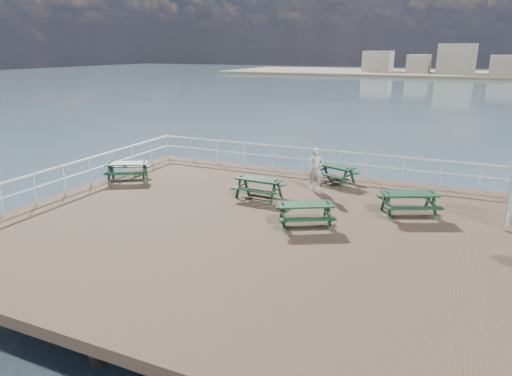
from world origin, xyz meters
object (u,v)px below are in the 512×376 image
at_px(picnic_table_a, 127,167).
at_px(person, 316,169).
at_px(picnic_table_c, 409,199).
at_px(picnic_table_e, 305,210).
at_px(picnic_table_d, 259,184).
at_px(picnic_table_b, 335,170).

bearing_deg(picnic_table_a, person, -16.28).
distance_m(picnic_table_c, picnic_table_e, 3.72).
bearing_deg(picnic_table_d, picnic_table_e, -37.39).
distance_m(picnic_table_c, person, 3.98).
bearing_deg(picnic_table_c, picnic_table_a, 157.32).
relative_size(picnic_table_d, person, 1.03).
height_order(picnic_table_d, picnic_table_e, picnic_table_e).
relative_size(picnic_table_a, person, 1.29).
distance_m(picnic_table_a, picnic_table_b, 8.78).
height_order(picnic_table_a, person, person).
relative_size(picnic_table_b, picnic_table_d, 1.17).
distance_m(picnic_table_a, person, 7.97).
bearing_deg(picnic_table_d, picnic_table_a, -177.06).
xyz_separation_m(picnic_table_b, picnic_table_d, (-2.06, -3.20, 0.01)).
bearing_deg(picnic_table_a, picnic_table_d, -28.70).
relative_size(picnic_table_a, picnic_table_c, 0.97).
relative_size(picnic_table_a, picnic_table_b, 1.06).
relative_size(picnic_table_e, person, 1.27).
bearing_deg(person, picnic_table_e, -82.26).
xyz_separation_m(picnic_table_a, picnic_table_e, (8.59, -1.98, -0.00)).
distance_m(picnic_table_b, picnic_table_c, 4.40).
height_order(picnic_table_c, person, person).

